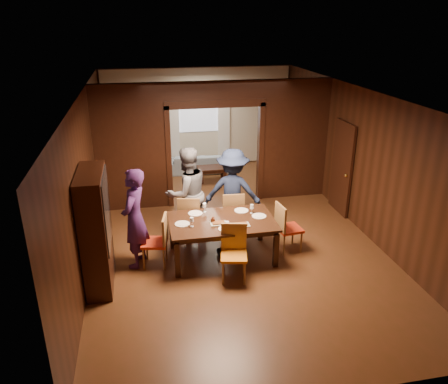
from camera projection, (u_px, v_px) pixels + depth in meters
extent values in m
plane|color=#513217|center=(229.00, 230.00, 9.29)|extent=(9.00, 9.00, 0.00)
cube|color=silver|center=(230.00, 92.00, 8.19)|extent=(5.50, 9.00, 0.02)
cube|color=black|center=(198.00, 118.00, 12.83)|extent=(5.50, 0.02, 2.90)
cube|color=black|center=(87.00, 174.00, 8.25)|extent=(0.02, 9.00, 2.90)
cube|color=black|center=(356.00, 157.00, 9.23)|extent=(0.02, 9.00, 2.90)
cube|color=black|center=(132.00, 159.00, 9.94)|extent=(1.65, 0.15, 2.40)
cube|color=black|center=(293.00, 150.00, 10.63)|extent=(1.65, 0.15, 2.40)
cube|color=black|center=(215.00, 92.00, 9.74)|extent=(5.50, 0.15, 0.50)
cube|color=beige|center=(198.00, 118.00, 12.80)|extent=(5.40, 0.04, 2.85)
imported|color=#3A1A4E|center=(135.00, 219.00, 7.69)|extent=(0.64, 0.78, 1.84)
imported|color=slate|center=(187.00, 193.00, 8.71)|extent=(1.12, 1.01, 1.89)
imported|color=#18223E|center=(233.00, 192.00, 8.91)|extent=(1.31, 1.00, 1.80)
imported|color=#8AA1B5|center=(198.00, 163.00, 12.66)|extent=(1.86, 0.82, 0.53)
imported|color=black|center=(225.00, 217.00, 8.02)|extent=(0.33, 0.33, 0.08)
cube|color=black|center=(222.00, 239.00, 8.12)|extent=(1.93, 1.20, 0.76)
cube|color=black|center=(212.00, 174.00, 11.97)|extent=(0.80, 0.50, 0.40)
cube|color=black|center=(96.00, 230.00, 7.09)|extent=(0.40, 1.20, 2.00)
cube|color=black|center=(342.00, 168.00, 9.83)|extent=(0.06, 0.90, 2.10)
cube|color=silver|center=(198.00, 109.00, 12.68)|extent=(1.20, 0.03, 1.30)
cube|color=white|center=(173.00, 126.00, 12.68)|extent=(0.35, 0.06, 2.40)
cube|color=white|center=(224.00, 124.00, 12.95)|extent=(0.35, 0.06, 2.40)
cylinder|color=silver|center=(182.00, 224.00, 7.84)|extent=(0.27, 0.27, 0.01)
cylinder|color=white|center=(195.00, 213.00, 8.25)|extent=(0.27, 0.27, 0.01)
cylinder|color=white|center=(241.00, 210.00, 8.37)|extent=(0.27, 0.27, 0.01)
cylinder|color=silver|center=(259.00, 216.00, 8.14)|extent=(0.27, 0.27, 0.01)
cylinder|color=silver|center=(226.00, 229.00, 7.66)|extent=(0.27, 0.27, 0.01)
cube|color=gray|center=(218.00, 223.00, 7.84)|extent=(0.30, 0.20, 0.04)
cube|color=gray|center=(241.00, 224.00, 7.79)|extent=(0.30, 0.20, 0.04)
cylinder|color=silver|center=(227.00, 225.00, 7.64)|extent=(0.07, 0.07, 0.14)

